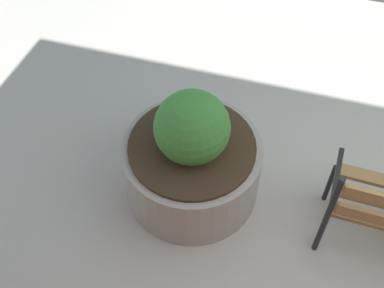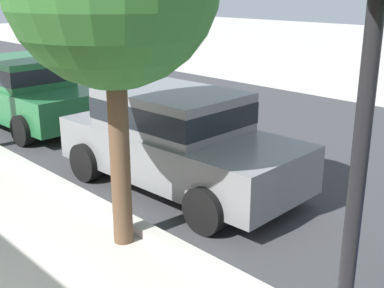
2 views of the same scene
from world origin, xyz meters
TOP-DOWN VIEW (x-y plane):
  - street_surface at (0.00, 7.50)m, footprint 60.00×9.00m
  - curb_stone at (0.00, 2.90)m, footprint 60.00×0.20m
  - parked_car_green at (-6.15, 4.29)m, footprint 4.17×2.06m
  - parked_car_grey at (-0.97, 4.29)m, footprint 4.17×2.06m
  - lamp_post at (3.01, 2.45)m, footprint 0.32×0.32m

SIDE VIEW (x-z plane):
  - street_surface at x=0.00m, z-range 0.00..0.01m
  - curb_stone at x=0.00m, z-range 0.00..0.12m
  - parked_car_green at x=-6.15m, z-range 0.06..1.62m
  - parked_car_grey at x=-0.97m, z-range 0.06..1.62m
  - lamp_post at x=3.01m, z-range 0.60..4.50m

